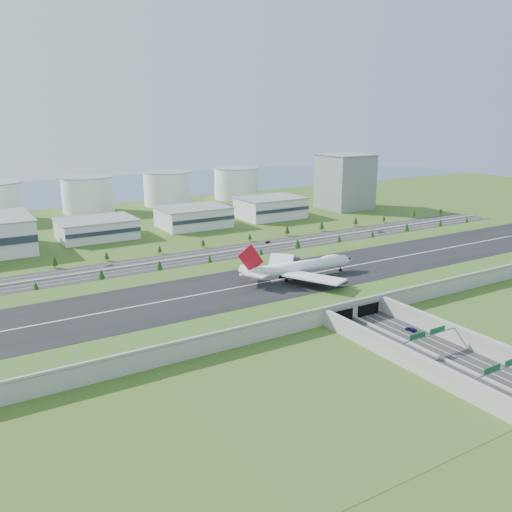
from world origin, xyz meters
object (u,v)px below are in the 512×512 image
car_5 (268,242)px  car_7 (109,265)px  car_6 (381,231)px  car_1 (461,381)px  car_2 (411,329)px  car_0 (415,353)px  office_tower (345,182)px  boeing_747 (299,267)px

car_5 → car_7: bearing=-108.7°
car_5 → car_6: 102.64m
car_1 → car_2: (21.57, 45.30, 0.09)m
car_5 → car_7: (-123.40, 0.79, 0.00)m
car_0 → car_7: 211.68m
office_tower → car_6: size_ratio=9.08×
boeing_747 → car_1: size_ratio=17.99×
car_0 → boeing_747: bearing=82.8°
car_2 → car_7: bearing=-75.4°
boeing_747 → car_7: size_ratio=15.26×
car_1 → car_6: (158.82, 208.03, 0.16)m
office_tower → car_2: size_ratio=9.92×
car_0 → car_7: size_ratio=1.00×
boeing_747 → car_7: boeing_747 is taller
boeing_747 → car_5: 117.72m
boeing_747 → car_1: 119.70m
car_1 → car_6: 261.72m
car_1 → boeing_747: bearing=67.3°
office_tower → car_7: 291.39m
office_tower → car_7: office_tower is taller
car_1 → office_tower: bearing=38.7°
car_1 → car_7: bearing=88.6°
office_tower → boeing_747: 281.27m
car_2 → boeing_747: bearing=-92.5°
car_0 → car_1: car_0 is taller
boeing_747 → car_5: (47.25, 106.96, -13.66)m
boeing_747 → car_6: boeing_747 is taller
car_1 → car_5: size_ratio=0.97×
office_tower → car_5: size_ratio=12.91×
office_tower → car_6: (-51.34, -108.03, -26.54)m
boeing_747 → car_0: size_ratio=15.30×
boeing_747 → car_0: boeing_747 is taller
boeing_747 → car_7: 132.65m
boeing_747 → office_tower: bearing=49.5°
car_7 → car_2: bearing=44.4°
office_tower → car_1: office_tower is taller
boeing_747 → car_0: 93.46m
car_5 → boeing_747: bearing=-42.2°
car_6 → boeing_747: bearing=140.8°
car_0 → car_1: 26.49m
office_tower → car_1: bearing=-123.6°
office_tower → car_1: size_ratio=13.32×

